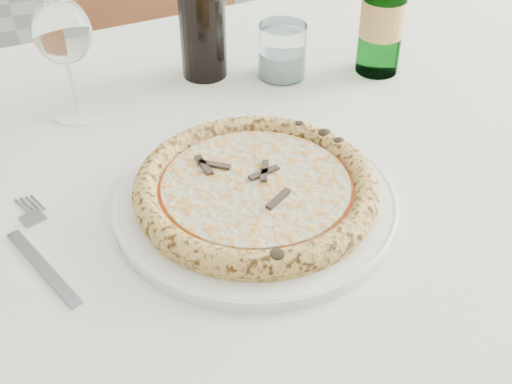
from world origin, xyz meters
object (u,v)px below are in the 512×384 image
tumbler (282,54)px  dining_table (228,207)px  plate (256,200)px  beer_bottle (384,8)px  wine_glass (62,34)px  chair_far (155,47)px  pizza (256,188)px

tumbler → dining_table: bearing=-131.1°
plate → tumbler: 0.33m
tumbler → beer_bottle: (0.15, -0.04, 0.07)m
plate → wine_glass: bearing=119.1°
tumbler → chair_far: bearing=95.0°
pizza → tumbler: bearing=60.6°
chair_far → wine_glass: (-0.26, -0.63, 0.35)m
dining_table → wine_glass: wine_glass is taller
dining_table → beer_bottle: size_ratio=6.33×
tumbler → plate: bearing=-119.4°
dining_table → chair_far: 0.84m
tumbler → beer_bottle: size_ratio=0.32×
dining_table → chair_far: chair_far is taller
dining_table → beer_bottle: (0.30, 0.14, 0.18)m
wine_glass → tumbler: (0.32, -0.00, -0.09)m
plate → wine_glass: wine_glass is taller
pizza → beer_bottle: (0.30, 0.24, 0.08)m
pizza → wine_glass: bearing=119.1°
dining_table → plate: plate is taller
wine_glass → plate: bearing=-60.9°
plate → pizza: size_ratio=1.17×
wine_glass → tumbler: size_ratio=2.09×
pizza → tumbler: 0.32m
pizza → tumbler: size_ratio=3.44×
dining_table → tumbler: (0.16, 0.18, 0.12)m
chair_far → wine_glass: chair_far is taller
pizza → tumbler: tumbler is taller
dining_table → chair_far: (0.10, 0.82, -0.14)m
wine_glass → dining_table: bearing=-49.3°
dining_table → beer_bottle: bearing=24.8°
dining_table → plate: 0.13m
plate → beer_bottle: 0.40m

